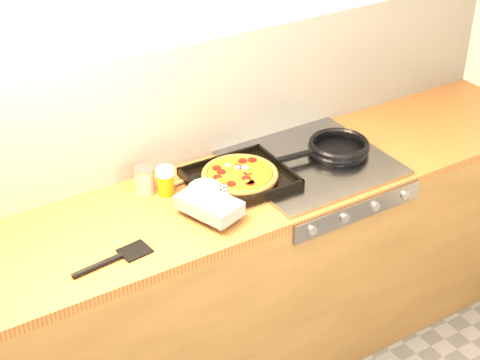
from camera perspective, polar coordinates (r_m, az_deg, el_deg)
room_shell at (r=2.87m, az=-4.96°, el=5.61°), size 3.20×3.20×3.20m
counter_run at (r=3.04m, az=-1.81°, el=-8.39°), size 3.20×0.62×0.90m
stovetop at (r=2.98m, az=5.53°, el=1.30°), size 0.60×0.56×0.02m
pizza_on_tray at (r=2.77m, az=-0.74°, el=-0.22°), size 0.50×0.43×0.06m
frying_pan at (r=3.04m, az=7.58°, el=2.53°), size 0.43×0.28×0.04m
tomato_can at (r=2.79m, az=-7.41°, el=0.01°), size 0.08×0.08×0.11m
juice_glass at (r=2.77m, az=-5.79°, el=-0.06°), size 0.07×0.07×0.11m
wooden_spoon at (r=2.89m, az=-2.91°, el=0.53°), size 0.30×0.06×0.02m
black_spatula at (r=2.48m, az=-9.81°, el=-6.09°), size 0.29×0.10×0.02m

